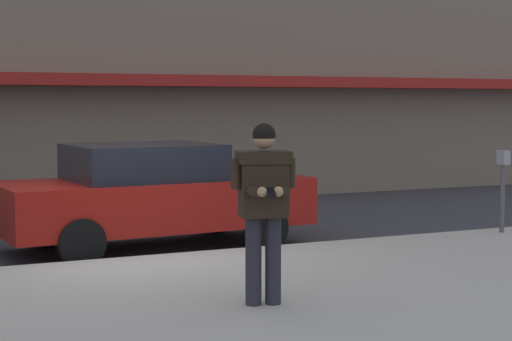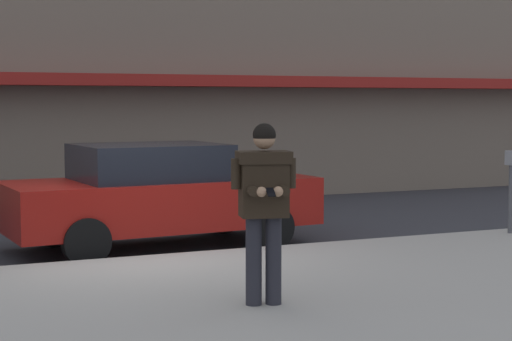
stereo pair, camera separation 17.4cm
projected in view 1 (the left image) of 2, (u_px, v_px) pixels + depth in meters
ground_plane at (129, 264)px, 11.36m from camera, size 80.00×80.00×0.00m
sidewalk at (294, 296)px, 9.19m from camera, size 32.00×5.30×0.14m
curb_paint_line at (198, 258)px, 11.82m from camera, size 28.00×0.12×0.01m
parked_sedan_mid at (152, 195)px, 12.54m from camera, size 4.62×2.17×1.54m
man_texting_on_phone at (264, 194)px, 8.41m from camera, size 0.64×0.63×1.81m
parking_meter at (503, 179)px, 13.16m from camera, size 0.12×0.18×1.27m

